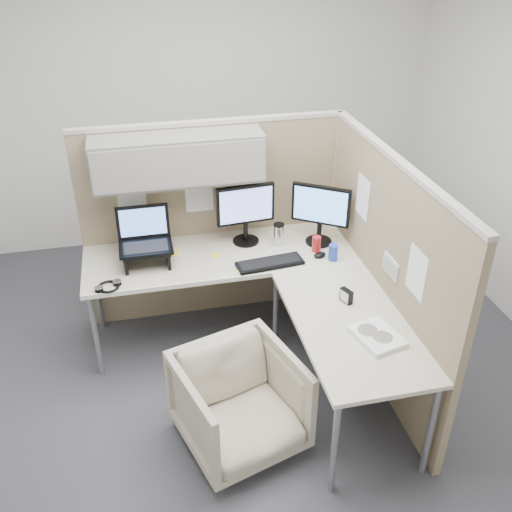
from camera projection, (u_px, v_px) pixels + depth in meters
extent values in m
plane|color=#38383D|center=(250.00, 375.00, 4.16)|extent=(4.50, 4.50, 0.00)
cube|color=#8F7C5D|center=(213.00, 223.00, 4.48)|extent=(2.00, 0.05, 1.60)
cube|color=#A8A399|center=(209.00, 122.00, 4.07)|extent=(2.00, 0.06, 0.03)
cube|color=slate|center=(178.00, 158.00, 3.99)|extent=(1.20, 0.34, 0.34)
cube|color=gray|center=(180.00, 167.00, 3.85)|extent=(1.18, 0.01, 0.30)
plane|color=white|center=(131.00, 191.00, 4.17)|extent=(0.26, 0.00, 0.26)
plane|color=white|center=(199.00, 193.00, 4.30)|extent=(0.26, 0.00, 0.26)
cube|color=#8F7C5D|center=(383.00, 275.00, 3.84)|extent=(0.05, 2.00, 1.60)
cube|color=#A8A399|center=(399.00, 161.00, 3.42)|extent=(0.06, 2.00, 0.03)
cube|color=#A8A399|center=(333.00, 211.00, 4.67)|extent=(0.06, 0.06, 1.60)
cube|color=silver|center=(392.00, 267.00, 3.62)|extent=(0.02, 0.20, 0.12)
cube|color=gray|center=(390.00, 267.00, 3.62)|extent=(0.00, 0.16, 0.09)
plane|color=white|center=(363.00, 197.00, 3.96)|extent=(0.00, 0.26, 0.26)
plane|color=white|center=(416.00, 273.00, 3.30)|extent=(0.00, 0.26, 0.26)
cube|color=beige|center=(221.00, 255.00, 4.22)|extent=(2.00, 0.68, 0.03)
cube|color=beige|center=(350.00, 323.00, 3.52)|extent=(0.68, 1.30, 0.03)
cube|color=white|center=(229.00, 280.00, 3.94)|extent=(2.00, 0.02, 0.03)
cylinder|color=gray|center=(96.00, 336.00, 3.99)|extent=(0.04, 0.04, 0.70)
cylinder|color=gray|center=(97.00, 290.00, 4.47)|extent=(0.04, 0.04, 0.70)
cylinder|color=gray|center=(335.00, 448.00, 3.15)|extent=(0.04, 0.04, 0.70)
cylinder|color=gray|center=(431.00, 430.00, 3.26)|extent=(0.04, 0.04, 0.70)
cylinder|color=gray|center=(276.00, 311.00, 4.24)|extent=(0.04, 0.04, 0.70)
imported|color=beige|center=(240.00, 399.00, 3.46)|extent=(0.84, 0.81, 0.70)
cylinder|color=black|center=(246.00, 241.00, 4.37)|extent=(0.20, 0.20, 0.02)
cylinder|color=black|center=(246.00, 231.00, 4.33)|extent=(0.04, 0.04, 0.15)
cube|color=black|center=(245.00, 204.00, 4.21)|extent=(0.44, 0.07, 0.30)
cube|color=#92A4FC|center=(246.00, 206.00, 4.19)|extent=(0.40, 0.04, 0.26)
cylinder|color=black|center=(319.00, 241.00, 4.36)|extent=(0.20, 0.20, 0.02)
cylinder|color=black|center=(319.00, 232.00, 4.32)|extent=(0.04, 0.04, 0.15)
cube|color=black|center=(321.00, 205.00, 4.20)|extent=(0.38, 0.28, 0.30)
cube|color=#5AA6F5|center=(320.00, 206.00, 4.19)|extent=(0.33, 0.23, 0.26)
cube|color=black|center=(146.00, 250.00, 4.02)|extent=(0.33, 0.26, 0.02)
cube|color=black|center=(126.00, 259.00, 4.02)|extent=(0.02, 0.24, 0.13)
cube|color=black|center=(168.00, 254.00, 4.08)|extent=(0.02, 0.24, 0.13)
cube|color=black|center=(146.00, 247.00, 4.01)|extent=(0.37, 0.26, 0.02)
cube|color=black|center=(143.00, 221.00, 4.08)|extent=(0.37, 0.06, 0.24)
cube|color=#598CF2|center=(143.00, 222.00, 4.07)|extent=(0.33, 0.04, 0.19)
cube|color=black|center=(270.00, 263.00, 4.08)|extent=(0.49, 0.21, 0.02)
ellipsoid|color=black|center=(320.00, 255.00, 4.17)|extent=(0.11, 0.09, 0.03)
cylinder|color=silver|center=(279.00, 235.00, 4.30)|extent=(0.08, 0.08, 0.16)
cylinder|color=black|center=(279.00, 225.00, 4.25)|extent=(0.08, 0.08, 0.01)
cylinder|color=#1E3FA5|center=(333.00, 252.00, 4.11)|extent=(0.07, 0.07, 0.12)
cylinder|color=#B21E1E|center=(316.00, 244.00, 4.22)|extent=(0.07, 0.07, 0.12)
cube|color=yellow|center=(176.00, 253.00, 4.22)|extent=(0.09, 0.09, 0.01)
cube|color=yellow|center=(244.00, 270.00, 4.01)|extent=(0.10, 0.10, 0.01)
cube|color=yellow|center=(215.00, 255.00, 4.19)|extent=(0.08, 0.08, 0.01)
torus|color=black|center=(108.00, 287.00, 3.82)|extent=(0.20, 0.20, 0.02)
cylinder|color=black|center=(99.00, 289.00, 3.78)|extent=(0.06, 0.06, 0.03)
cylinder|color=black|center=(117.00, 283.00, 3.85)|extent=(0.06, 0.06, 0.03)
cube|color=white|center=(377.00, 336.00, 3.36)|extent=(0.30, 0.34, 0.03)
cylinder|color=silver|center=(383.00, 337.00, 3.33)|extent=(0.12, 0.12, 0.00)
cylinder|color=silver|center=(368.00, 330.00, 3.38)|extent=(0.12, 0.12, 0.00)
cube|color=black|center=(346.00, 296.00, 3.67)|extent=(0.07, 0.10, 0.09)
cube|color=white|center=(344.00, 297.00, 3.66)|extent=(0.03, 0.07, 0.07)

